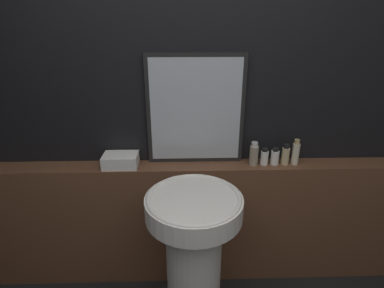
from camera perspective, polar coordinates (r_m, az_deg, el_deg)
wall_back at (r=1.91m, az=0.80°, el=7.14°), size 8.00×0.06×2.50m
vanity_counter at (r=2.17m, az=0.81°, el=-14.70°), size 2.86×0.17×0.89m
pedestal_sink at (r=1.78m, az=0.33°, el=-20.13°), size 0.51×0.51×0.92m
mirror at (r=1.87m, az=0.69°, el=6.42°), size 0.61×0.03×0.69m
towel_stack at (r=1.95m, az=-13.42°, el=-3.04°), size 0.22×0.15×0.08m
shampoo_bottle at (r=1.95m, az=11.71°, el=-1.92°), size 0.06×0.06×0.15m
conditioner_bottle at (r=1.98m, az=13.63°, el=-2.42°), size 0.05×0.05×0.11m
lotion_bottle at (r=1.99m, az=15.51°, el=-2.35°), size 0.05×0.05×0.11m
body_wash_bottle at (r=2.01m, az=17.37°, el=-2.03°), size 0.05×0.05×0.14m
hand_soap_bottle at (r=2.03m, az=19.14°, el=-1.59°), size 0.05×0.05×0.17m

